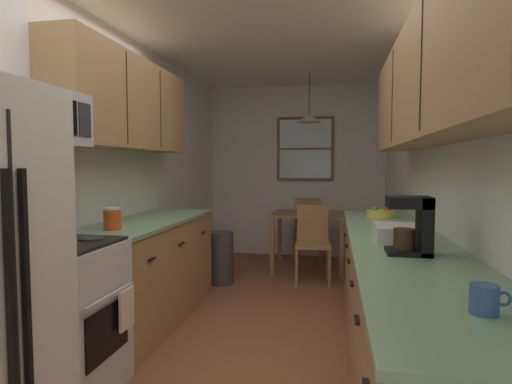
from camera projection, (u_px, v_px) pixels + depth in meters
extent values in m
plane|color=brown|center=(267.00, 317.00, 3.68)|extent=(12.00, 12.00, 0.00)
cube|color=silver|center=(126.00, 175.00, 3.85)|extent=(0.10, 9.00, 2.55)
cube|color=silver|center=(430.00, 177.00, 3.34)|extent=(0.10, 9.00, 2.55)
cube|color=silver|center=(296.00, 172.00, 6.19)|extent=(4.40, 0.10, 2.55)
cube|color=white|center=(267.00, 23.00, 3.51)|extent=(4.40, 9.00, 0.08)
cube|color=black|center=(16.00, 309.00, 1.59)|extent=(0.01, 0.01, 1.54)
cube|color=black|center=(11.00, 313.00, 1.55)|extent=(0.02, 0.02, 1.10)
cube|color=black|center=(27.00, 306.00, 1.63)|extent=(0.02, 0.02, 1.10)
cube|color=silver|center=(59.00, 322.00, 2.39)|extent=(0.62, 0.61, 0.90)
cube|color=black|center=(108.00, 331.00, 2.33)|extent=(0.01, 0.43, 0.30)
cube|color=silver|center=(111.00, 296.00, 2.31)|extent=(0.02, 0.49, 0.02)
cube|color=black|center=(56.00, 244.00, 2.36)|extent=(0.59, 0.58, 0.02)
cube|color=silver|center=(13.00, 228.00, 2.41)|extent=(0.06, 0.61, 0.20)
cylinder|color=#2D2D2D|center=(17.00, 245.00, 2.25)|extent=(0.15, 0.15, 0.01)
cylinder|color=#2D2D2D|center=(51.00, 237.00, 2.52)|extent=(0.15, 0.15, 0.01)
cylinder|color=#2D2D2D|center=(62.00, 247.00, 2.20)|extent=(0.15, 0.15, 0.01)
cylinder|color=#2D2D2D|center=(92.00, 239.00, 2.46)|extent=(0.15, 0.15, 0.01)
cube|color=silver|center=(33.00, 117.00, 2.33)|extent=(0.38, 0.58, 0.32)
cube|color=black|center=(57.00, 115.00, 2.24)|extent=(0.01, 0.35, 0.20)
cube|color=#2D2D33|center=(85.00, 120.00, 2.49)|extent=(0.01, 0.12, 0.20)
cube|color=#A87A4C|center=(148.00, 272.00, 3.56)|extent=(0.60, 1.75, 0.87)
cube|color=#7AA87A|center=(147.00, 221.00, 3.53)|extent=(0.63, 1.77, 0.03)
cube|color=black|center=(152.00, 259.00, 2.91)|extent=(0.02, 0.10, 0.01)
cube|color=black|center=(182.00, 244.00, 3.48)|extent=(0.02, 0.10, 0.01)
cube|color=black|center=(204.00, 233.00, 4.05)|extent=(0.02, 0.10, 0.01)
cube|color=#A87A4C|center=(127.00, 104.00, 3.44)|extent=(0.32, 1.85, 0.75)
cube|color=#2D2319|center=(127.00, 98.00, 3.11)|extent=(0.01, 0.01, 0.69)
cube|color=#2D2319|center=(161.00, 109.00, 3.71)|extent=(0.01, 0.01, 0.69)
cube|color=#A87A4C|center=(401.00, 316.00, 2.53)|extent=(0.60, 3.31, 0.87)
cube|color=#7AA87A|center=(403.00, 244.00, 2.50)|extent=(0.63, 3.33, 0.03)
cube|color=black|center=(357.00, 320.00, 1.76)|extent=(0.02, 0.10, 0.01)
cube|color=black|center=(352.00, 284.00, 2.30)|extent=(0.02, 0.10, 0.01)
cube|color=black|center=(349.00, 261.00, 2.84)|extent=(0.02, 0.10, 0.01)
cube|color=black|center=(346.00, 246.00, 3.39)|extent=(0.02, 0.10, 0.01)
cube|color=black|center=(345.00, 235.00, 3.93)|extent=(0.02, 0.10, 0.01)
cube|color=#A87A4C|center=(433.00, 81.00, 2.36)|extent=(0.32, 3.01, 0.71)
cube|color=#2D2319|center=(421.00, 61.00, 1.91)|extent=(0.01, 0.01, 0.65)
cube|color=#2D2319|center=(392.00, 96.00, 2.88)|extent=(0.01, 0.01, 0.65)
cube|color=olive|center=(308.00, 214.00, 5.35)|extent=(0.91, 0.75, 0.03)
cube|color=olive|center=(272.00, 246.00, 5.12)|extent=(0.06, 0.06, 0.72)
cube|color=olive|center=(341.00, 249.00, 4.96)|extent=(0.06, 0.06, 0.72)
cube|color=olive|center=(280.00, 237.00, 5.80)|extent=(0.06, 0.06, 0.72)
cube|color=olive|center=(341.00, 239.00, 5.64)|extent=(0.06, 0.06, 0.72)
cube|color=#A87A4C|center=(313.00, 245.00, 4.71)|extent=(0.43, 0.43, 0.04)
cube|color=#A87A4C|center=(313.00, 223.00, 4.88)|extent=(0.37, 0.06, 0.45)
cylinder|color=#A87A4C|center=(330.00, 269.00, 4.53)|extent=(0.04, 0.04, 0.43)
cylinder|color=#A87A4C|center=(297.00, 268.00, 4.57)|extent=(0.04, 0.04, 0.43)
cylinder|color=#A87A4C|center=(328.00, 262.00, 4.89)|extent=(0.04, 0.04, 0.43)
cylinder|color=#A87A4C|center=(297.00, 261.00, 4.93)|extent=(0.04, 0.04, 0.43)
cube|color=#A87A4C|center=(308.00, 228.00, 6.02)|extent=(0.41, 0.41, 0.04)
cube|color=#A87A4C|center=(308.00, 214.00, 5.83)|extent=(0.37, 0.04, 0.45)
cylinder|color=#A87A4C|center=(296.00, 241.00, 6.24)|extent=(0.04, 0.04, 0.43)
cylinder|color=#A87A4C|center=(321.00, 242.00, 6.18)|extent=(0.04, 0.04, 0.43)
cylinder|color=#A87A4C|center=(295.00, 245.00, 5.89)|extent=(0.04, 0.04, 0.43)
cylinder|color=#A87A4C|center=(320.00, 246.00, 5.83)|extent=(0.04, 0.04, 0.43)
cylinder|color=black|center=(309.00, 94.00, 5.25)|extent=(0.01, 0.01, 0.53)
cone|color=beige|center=(309.00, 118.00, 5.27)|extent=(0.33, 0.33, 0.10)
sphere|color=white|center=(309.00, 117.00, 5.27)|extent=(0.06, 0.06, 0.06)
cube|color=brown|center=(305.00, 149.00, 6.08)|extent=(0.84, 0.04, 0.94)
cube|color=silver|center=(305.00, 149.00, 6.06)|extent=(0.76, 0.01, 0.86)
cube|color=brown|center=(305.00, 149.00, 6.06)|extent=(0.76, 0.02, 0.03)
cylinder|color=#3F3F42|center=(221.00, 258.00, 4.73)|extent=(0.29, 0.29, 0.60)
cylinder|color=#D84C19|center=(112.00, 220.00, 2.97)|extent=(0.12, 0.12, 0.15)
cylinder|color=white|center=(112.00, 209.00, 2.96)|extent=(0.13, 0.13, 0.02)
cube|color=beige|center=(127.00, 309.00, 2.47)|extent=(0.02, 0.16, 0.24)
cube|color=black|center=(408.00, 252.00, 2.15)|extent=(0.22, 0.18, 0.02)
cube|color=black|center=(425.00, 226.00, 2.12)|extent=(0.06, 0.18, 0.30)
cube|color=black|center=(409.00, 202.00, 2.13)|extent=(0.22, 0.18, 0.06)
cylinder|color=#331E14|center=(404.00, 239.00, 2.15)|extent=(0.11, 0.11, 0.11)
cylinder|color=#335999|center=(484.00, 299.00, 1.28)|extent=(0.09, 0.09, 0.09)
torus|color=#335999|center=(503.00, 299.00, 1.27)|extent=(0.05, 0.01, 0.05)
cylinder|color=#E5D14C|center=(381.00, 214.00, 3.70)|extent=(0.26, 0.26, 0.06)
cylinder|color=black|center=(381.00, 212.00, 3.70)|extent=(0.21, 0.21, 0.03)
sphere|color=red|center=(388.00, 210.00, 3.68)|extent=(0.06, 0.06, 0.06)
sphere|color=green|center=(374.00, 210.00, 3.72)|extent=(0.06, 0.06, 0.06)
cube|color=silver|center=(398.00, 233.00, 2.52)|extent=(0.28, 0.34, 0.10)
cylinder|color=silver|center=(309.00, 211.00, 5.28)|extent=(0.21, 0.21, 0.06)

